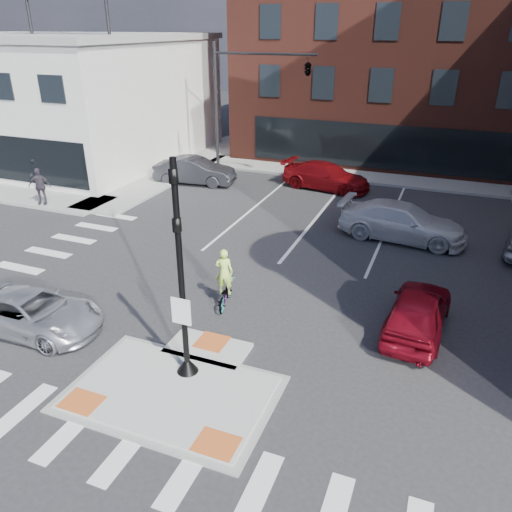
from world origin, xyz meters
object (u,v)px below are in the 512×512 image
at_px(bg_car_red, 326,176).
at_px(pedestrian_a, 36,174).
at_px(bg_car_dark, 195,171).
at_px(white_pickup, 402,222).
at_px(cyclist, 225,287).
at_px(silver_suv, 32,312).
at_px(pedestrian_b, 40,186).
at_px(red_sedan, 418,311).

distance_m(bg_car_red, pedestrian_a, 16.76).
bearing_deg(bg_car_dark, white_pickup, -115.90).
xyz_separation_m(white_pickup, bg_car_red, (-5.09, 6.19, -0.06)).
relative_size(cyclist, pedestrian_a, 1.19).
xyz_separation_m(white_pickup, pedestrian_a, (-20.44, -0.55, 0.22)).
xyz_separation_m(silver_suv, bg_car_dark, (-2.91, 16.21, 0.15)).
bearing_deg(silver_suv, white_pickup, -41.47).
bearing_deg(white_pickup, cyclist, 154.40).
bearing_deg(cyclist, bg_car_red, -101.87).
xyz_separation_m(silver_suv, bg_car_red, (4.76, 18.15, 0.11)).
xyz_separation_m(white_pickup, bg_car_dark, (-12.75, 4.25, -0.01)).
bearing_deg(pedestrian_a, pedestrian_b, -9.96).
height_order(white_pickup, cyclist, cyclist).
distance_m(white_pickup, bg_car_red, 8.01).
xyz_separation_m(bg_car_dark, pedestrian_b, (-5.54, -6.80, 0.32)).
height_order(red_sedan, cyclist, cyclist).
bearing_deg(bg_car_dark, red_sedan, -137.32).
height_order(red_sedan, white_pickup, white_pickup).
distance_m(pedestrian_a, pedestrian_b, 2.93).
height_order(red_sedan, bg_car_red, bg_car_red).
bearing_deg(silver_suv, pedestrian_a, 40.85).
height_order(bg_car_dark, bg_car_red, bg_car_dark).
height_order(silver_suv, bg_car_dark, bg_car_dark).
bearing_deg(pedestrian_a, white_pickup, 34.58).
relative_size(red_sedan, pedestrian_a, 2.42).
distance_m(bg_car_dark, cyclist, 14.83).
relative_size(pedestrian_a, pedestrian_b, 0.92).
distance_m(silver_suv, white_pickup, 15.49).
bearing_deg(pedestrian_b, bg_car_dark, 24.65).
bearing_deg(cyclist, silver_suv, 23.65).
distance_m(silver_suv, pedestrian_b, 12.66).
bearing_deg(white_pickup, silver_suv, 145.39).
height_order(silver_suv, pedestrian_a, pedestrian_a).
relative_size(red_sedan, bg_car_dark, 0.88).
distance_m(bg_car_red, pedestrian_b, 15.84).
bearing_deg(pedestrian_a, bg_car_red, 56.75).
distance_m(red_sedan, bg_car_red, 15.20).
bearing_deg(cyclist, red_sedan, 174.29).
bearing_deg(bg_car_dark, bg_car_red, -83.27).
relative_size(bg_car_dark, bg_car_red, 0.93).
distance_m(cyclist, pedestrian_b, 14.60).
bearing_deg(pedestrian_b, silver_suv, -74.27).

